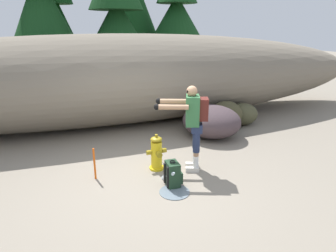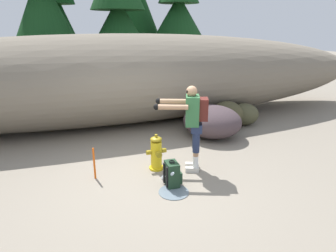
% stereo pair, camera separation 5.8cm
% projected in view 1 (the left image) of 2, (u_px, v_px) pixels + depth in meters
% --- Properties ---
extents(ground_plane, '(56.00, 56.00, 0.04)m').
position_uv_depth(ground_plane, '(153.00, 177.00, 5.64)').
color(ground_plane, gray).
extents(dirt_embankment, '(17.04, 3.20, 2.48)m').
position_uv_depth(dirt_embankment, '(114.00, 80.00, 8.46)').
color(dirt_embankment, '#756B5B').
rests_on(dirt_embankment, ground_plane).
extents(fire_hydrant, '(0.39, 0.34, 0.71)m').
position_uv_depth(fire_hydrant, '(157.00, 153.00, 5.82)').
color(fire_hydrant, gold).
rests_on(fire_hydrant, ground_plane).
extents(hydrant_water_jet, '(0.51, 1.08, 0.62)m').
position_uv_depth(hydrant_water_jet, '(168.00, 180.00, 5.32)').
color(hydrant_water_jet, silver).
rests_on(hydrant_water_jet, ground_plane).
extents(utility_worker, '(1.04, 0.74, 1.65)m').
position_uv_depth(utility_worker, '(193.00, 118.00, 5.57)').
color(utility_worker, beige).
rests_on(utility_worker, ground_plane).
extents(spare_backpack, '(0.30, 0.31, 0.47)m').
position_uv_depth(spare_backpack, '(173.00, 174.00, 5.23)').
color(spare_backpack, '#1E3823').
rests_on(spare_backpack, ground_plane).
extents(boulder_large, '(1.95, 1.99, 0.80)m').
position_uv_depth(boulder_large, '(211.00, 121.00, 7.55)').
color(boulder_large, '#45373B').
rests_on(boulder_large, ground_plane).
extents(boulder_mid, '(0.96, 0.88, 0.62)m').
position_uv_depth(boulder_mid, '(243.00, 114.00, 8.51)').
color(boulder_mid, '#45442D').
rests_on(boulder_mid, ground_plane).
extents(boulder_small, '(1.07, 0.95, 0.74)m').
position_uv_depth(boulder_small, '(226.00, 114.00, 8.24)').
color(boulder_small, '#423F28').
rests_on(boulder_small, ground_plane).
extents(pine_tree_center, '(2.17, 2.17, 5.75)m').
position_uv_depth(pine_tree_center, '(55.00, 15.00, 11.32)').
color(pine_tree_center, '#47331E').
rests_on(pine_tree_center, ground_plane).
extents(pine_tree_right, '(2.93, 2.93, 5.24)m').
position_uv_depth(pine_tree_right, '(117.00, 21.00, 10.56)').
color(pine_tree_right, '#47331E').
rests_on(pine_tree_right, ground_plane).
extents(pine_tree_ridge_end, '(2.61, 2.61, 5.34)m').
position_uv_depth(pine_tree_ridge_end, '(177.00, 11.00, 12.39)').
color(pine_tree_ridge_end, '#47331E').
rests_on(pine_tree_ridge_end, ground_plane).
extents(survey_stake, '(0.04, 0.04, 0.60)m').
position_uv_depth(survey_stake, '(95.00, 164.00, 5.44)').
color(survey_stake, '#E55914').
rests_on(survey_stake, ground_plane).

